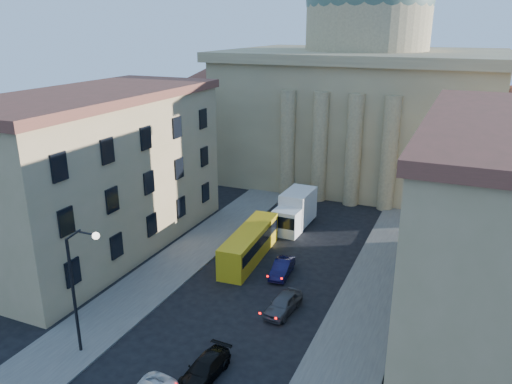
{
  "coord_description": "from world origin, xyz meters",
  "views": [
    {
      "loc": [
        13.83,
        -12.64,
        20.18
      ],
      "look_at": [
        -0.23,
        19.85,
        8.29
      ],
      "focal_mm": 35.0,
      "sensor_mm": 36.0,
      "label": 1
    }
  ],
  "objects": [
    {
      "name": "sidewalk_left",
      "position": [
        -8.5,
        18.0,
        0.07
      ],
      "size": [
        5.0,
        60.0,
        0.15
      ],
      "primitive_type": "cube",
      "color": "#504D49",
      "rests_on": "ground"
    },
    {
      "name": "sidewalk_right",
      "position": [
        8.5,
        18.0,
        0.07
      ],
      "size": [
        5.0,
        60.0,
        0.15
      ],
      "primitive_type": "cube",
      "color": "#504D49",
      "rests_on": "ground"
    },
    {
      "name": "church",
      "position": [
        0.0,
        55.47,
        11.88
      ],
      "size": [
        68.02,
        28.76,
        36.6
      ],
      "color": "#867452",
      "rests_on": "ground"
    },
    {
      "name": "building_left",
      "position": [
        -17.0,
        22.0,
        7.42
      ],
      "size": [
        11.6,
        26.6,
        14.7
      ],
      "color": "tan",
      "rests_on": "ground"
    },
    {
      "name": "building_right",
      "position": [
        17.0,
        22.0,
        7.42
      ],
      "size": [
        11.6,
        26.6,
        14.7
      ],
      "color": "tan",
      "rests_on": "ground"
    },
    {
      "name": "street_lamp",
      "position": [
        -6.97,
        8.0,
        5.29
      ],
      "size": [
        2.62,
        0.44,
        8.83
      ],
      "color": "black",
      "rests_on": "ground"
    },
    {
      "name": "car_right_mid",
      "position": [
        1.1,
        9.03,
        0.61
      ],
      "size": [
        1.98,
        4.33,
        1.23
      ],
      "primitive_type": "imported",
      "rotation": [
        0.0,
        0.0,
        -0.06
      ],
      "color": "black",
      "rests_on": "ground"
    },
    {
      "name": "car_right_far",
      "position": [
        2.9,
        17.71,
        0.69
      ],
      "size": [
        2.07,
        4.21,
        1.38
      ],
      "primitive_type": "imported",
      "rotation": [
        0.0,
        0.0,
        -0.11
      ],
      "color": "#434348",
      "rests_on": "ground"
    },
    {
      "name": "car_right_distant",
      "position": [
        0.8,
        23.03,
        0.64
      ],
      "size": [
        1.69,
        4.01,
        1.29
      ],
      "primitive_type": "imported",
      "rotation": [
        0.0,
        0.0,
        0.09
      ],
      "color": "black",
      "rests_on": "ground"
    },
    {
      "name": "city_bus",
      "position": [
        -3.02,
        24.81,
        1.49
      ],
      "size": [
        2.88,
        9.97,
        2.78
      ],
      "rotation": [
        0.0,
        0.0,
        0.06
      ],
      "color": "gold",
      "rests_on": "ground"
    },
    {
      "name": "box_truck",
      "position": [
        -1.75,
        33.6,
        1.74
      ],
      "size": [
        2.78,
        6.74,
        3.67
      ],
      "rotation": [
        0.0,
        0.0,
        -0.02
      ],
      "color": "silver",
      "rests_on": "ground"
    }
  ]
}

